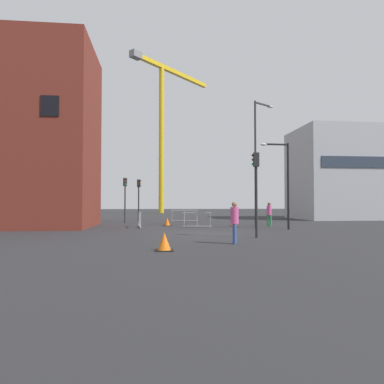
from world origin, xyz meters
name	(u,v)px	position (x,y,z in m)	size (l,w,h in m)	color
ground	(200,234)	(0.00, 0.00, 0.00)	(160.00, 160.00, 0.00)	#28282B
brick_building	(21,136)	(-12.08, 6.58, 6.53)	(10.11, 7.39, 13.06)	maroon
office_block	(340,174)	(17.39, 16.33, 4.84)	(9.59, 7.72, 9.67)	#A8AAB2
construction_crane	(164,114)	(-1.20, 40.74, 17.19)	(14.33, 14.80, 25.93)	gold
streetlamp_tall	(257,154)	(4.67, 4.54, 5.18)	(1.71, 1.13, 8.94)	#2D2D30
streetlamp_short	(284,177)	(5.85, 2.57, 3.45)	(1.94, 0.25, 5.64)	black
traffic_light_near	(139,193)	(-4.04, 13.14, 2.62)	(0.38, 0.28, 3.89)	#232326
traffic_light_verge	(256,181)	(2.52, -2.43, 2.83)	(0.38, 0.26, 4.24)	#232326
traffic_light_far	(125,193)	(-5.08, 10.72, 2.60)	(0.35, 0.38, 3.86)	#2D2D30
pedestrian_walking	(269,212)	(5.81, 5.46, 1.03)	(0.34, 0.34, 1.76)	#2D844C
pedestrian_waiting	(235,219)	(0.85, -4.88, 1.04)	(0.34, 0.34, 1.78)	#33519E
safety_barrier_front	(184,215)	(0.18, 12.90, 0.56)	(2.53, 0.15, 1.08)	gray
safety_barrier_right_run	(140,220)	(-3.59, 5.32, 0.56)	(0.29, 2.29, 1.08)	#B2B5BA
safety_barrier_rear	(197,220)	(0.42, 4.91, 0.56)	(2.02, 0.35, 1.08)	gray
traffic_cone_striped	(167,222)	(-1.61, 7.08, 0.29)	(0.62, 0.62, 0.63)	black
traffic_cone_by_barrier	(164,242)	(-2.15, -6.67, 0.31)	(0.65, 0.65, 0.66)	black
traffic_cone_on_verge	(234,223)	(3.32, 6.06, 0.27)	(0.58, 0.58, 0.58)	black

